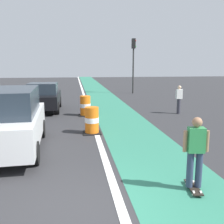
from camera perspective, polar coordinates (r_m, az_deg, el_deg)
ground_plane at (r=5.45m, az=-8.02°, el=-20.85°), size 100.00×100.00×0.00m
bike_lane_strip at (r=17.06m, az=-0.19°, el=1.02°), size 2.50×80.00×0.01m
lane_divider_stripe at (r=16.92m, az=-5.22°, el=0.90°), size 0.20×80.00×0.01m
skateboarder_on_lane at (r=6.13m, az=17.75°, el=-8.23°), size 0.57×0.82×1.69m
parked_suv_nearest at (r=9.07m, az=-21.24°, el=-1.60°), size 2.09×4.68×2.04m
parked_sedan_second at (r=16.23m, az=-14.69°, el=3.14°), size 1.93×4.11×1.70m
traffic_barrel_front at (r=10.69m, az=-4.42°, el=-1.89°), size 0.73×0.73×1.09m
traffic_barrel_mid at (r=14.38m, az=-5.84°, el=1.30°), size 0.73×0.73×1.09m
traffic_light_corner at (r=25.04m, az=4.71°, el=12.06°), size 0.41×0.32×5.10m
pedestrian_crossing at (r=15.28m, az=14.40°, el=2.83°), size 0.34×0.20×1.61m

